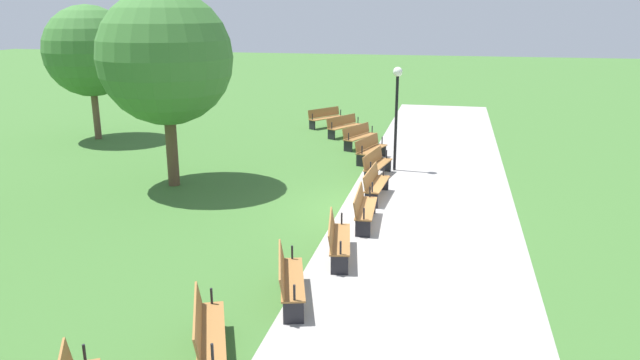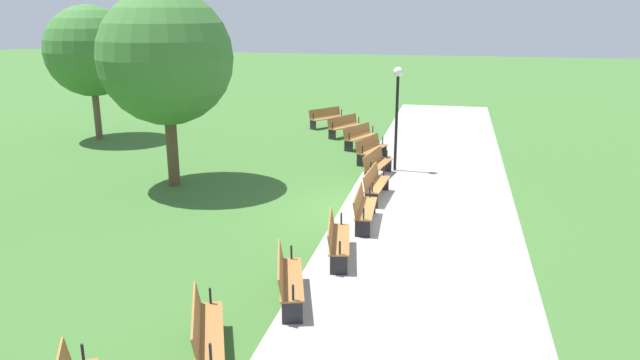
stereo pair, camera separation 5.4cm
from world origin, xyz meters
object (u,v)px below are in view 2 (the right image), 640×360
Objects in this scene: bench_5 at (375,183)px; bench_8 at (288,277)px; bench_4 at (377,164)px; tree_3 at (166,58)px; bench_2 at (359,136)px; bench_3 at (371,148)px; bench_9 at (205,330)px; bench_1 at (344,126)px; bench_7 at (337,238)px; bench_6 at (363,207)px; tree_2 at (91,51)px; lamp_post at (397,98)px; bench_0 at (326,117)px.

bench_8 is (6.80, -0.78, 0.00)m from bench_5.
tree_3 reaches higher than bench_4.
bench_5 is 0.98× the size of bench_8.
bench_2 is 0.32× the size of tree_3.
bench_9 is (13.47, -0.77, 0.00)m from bench_3.
bench_1 is 0.96× the size of bench_3.
tree_3 is (8.72, -3.93, 3.53)m from bench_1.
bench_1 is 17.71m from bench_9.
bench_6 is at bearing 163.67° from bench_7.
tree_3 is at bearing -174.09° from bench_9.
bench_3 is at bearing 153.82° from bench_9.
bench_3 is at bearing -157.17° from bench_4.
tree_2 is (-12.66, -12.11, 3.27)m from bench_8.
tree_2 is 13.42m from lamp_post.
bench_8 is 10.43m from lamp_post.
bench_0 is 8.56m from lamp_post.
lamp_post is at bearing 157.88° from bench_8.
bench_5 is at bearing 166.92° from bench_7.
bench_9 is 0.55× the size of lamp_post.
bench_3 is at bearing 128.30° from tree_3.
tree_2 is at bearing -79.96° from bench_3.
bench_7 is 1.00× the size of bench_8.
bench_2 and bench_4 have the same top height.
bench_3 is at bearing 83.66° from tree_2.
bench_0 and bench_5 have the same top height.
bench_6 is (12.94, 3.78, 0.00)m from bench_0.
bench_5 is 1.00× the size of bench_6.
bench_5 is at bearing -4.21° from lamp_post.
bench_7 is 8.22m from lamp_post.
tree_2 is (-5.85, -12.89, 3.27)m from bench_5.
bench_7 is at bearing 150.62° from bench_8.
bench_2 is at bearing 94.10° from tree_2.
bench_0 is at bearing 165.77° from tree_3.
bench_0 is at bearing -147.40° from bench_4.
bench_5 is at bearing 147.32° from bench_9.
bench_2 is at bearing 176.68° from bench_7.
lamp_post is (5.35, 2.79, 2.05)m from bench_1.
bench_0 is at bearing -157.20° from bench_5.
bench_4 is 2.38m from lamp_post.
bench_3 is 2.29m from bench_4.
bench_4 and bench_9 have the same top height.
tree_2 is at bearing -95.99° from bench_4.
bench_7 is 2.29m from bench_8.
bench_9 is at bearing 37.46° from tree_2.
bench_8 is at bearing 35.98° from bench_1.
bench_8 is at bearing 6.57° from bench_4.
bench_3 is (4.21, 1.77, 0.00)m from bench_1.
bench_3 is 1.02× the size of bench_6.
lamp_post is at bearing 116.62° from tree_3.
tree_3 is at bearing -60.11° from bench_4.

